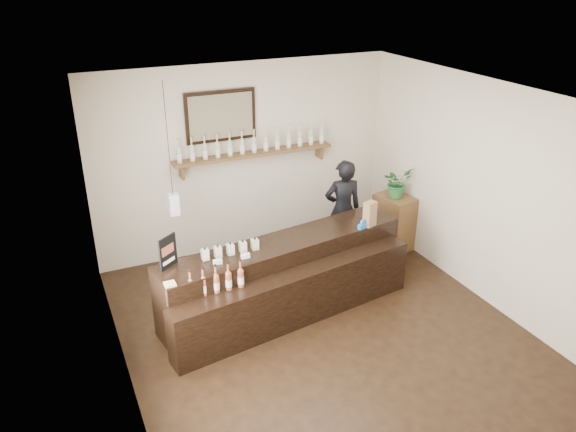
% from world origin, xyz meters
% --- Properties ---
extents(ground, '(5.00, 5.00, 0.00)m').
position_xyz_m(ground, '(0.00, 0.00, 0.00)').
color(ground, black).
rests_on(ground, ground).
extents(room_shell, '(5.00, 5.00, 5.00)m').
position_xyz_m(room_shell, '(0.00, 0.00, 1.70)').
color(room_shell, beige).
rests_on(room_shell, ground).
extents(back_wall_decor, '(2.66, 0.96, 1.69)m').
position_xyz_m(back_wall_decor, '(-0.14, 2.37, 1.75)').
color(back_wall_decor, brown).
rests_on(back_wall_decor, ground).
extents(counter, '(3.31, 1.35, 1.07)m').
position_xyz_m(counter, '(-0.19, 0.58, 0.43)').
color(counter, black).
rests_on(counter, ground).
extents(promo_sign, '(0.23, 0.18, 0.38)m').
position_xyz_m(promo_sign, '(-1.61, 0.65, 1.10)').
color(promo_sign, black).
rests_on(promo_sign, counter).
extents(paper_bag, '(0.18, 0.16, 0.33)m').
position_xyz_m(paper_bag, '(1.01, 0.64, 1.08)').
color(paper_bag, olive).
rests_on(paper_bag, counter).
extents(tape_dispenser, '(0.15, 0.10, 0.12)m').
position_xyz_m(tape_dispenser, '(0.89, 0.61, 0.96)').
color(tape_dispenser, blue).
rests_on(tape_dispenser, counter).
extents(side_cabinet, '(0.52, 0.65, 0.84)m').
position_xyz_m(side_cabinet, '(2.00, 1.47, 0.42)').
color(side_cabinet, brown).
rests_on(side_cabinet, ground).
extents(potted_plant, '(0.48, 0.44, 0.46)m').
position_xyz_m(potted_plant, '(2.00, 1.47, 1.07)').
color(potted_plant, '#2A6B33').
rests_on(potted_plant, side_cabinet).
extents(shopkeeper, '(0.69, 0.52, 1.70)m').
position_xyz_m(shopkeeper, '(1.14, 1.55, 0.85)').
color(shopkeeper, black).
rests_on(shopkeeper, ground).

